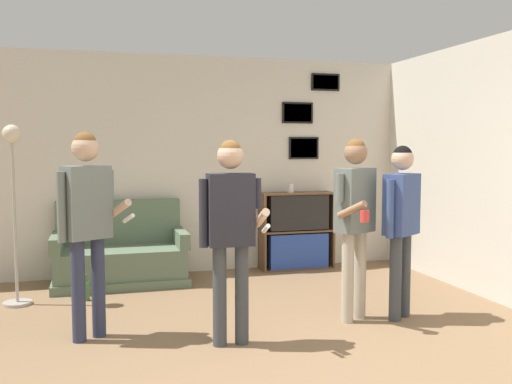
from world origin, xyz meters
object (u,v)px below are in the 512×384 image
bookshelf (297,231)px  person_spectator_near_bookshelf (401,214)px  drinking_cup (291,188)px  person_player_foreground_left (87,213)px  couch (120,257)px  person_player_foreground_center (231,221)px  floor_lamp (14,189)px  person_watcher_holding_cup (355,210)px  bottle_on_floor (86,290)px

bookshelf → person_spectator_near_bookshelf: 2.33m
drinking_cup → person_player_foreground_left: bearing=-139.7°
couch → person_player_foreground_left: bearing=-99.7°
person_player_foreground_left → person_player_foreground_center: (1.09, -0.44, -0.05)m
floor_lamp → person_watcher_holding_cup: (3.03, -1.37, -0.14)m
floor_lamp → person_watcher_holding_cup: floor_lamp is taller
bookshelf → person_watcher_holding_cup: bearing=-96.1°
floor_lamp → person_spectator_near_bookshelf: size_ratio=1.13×
person_player_foreground_left → drinking_cup: (2.47, 2.09, -0.00)m
person_player_foreground_center → bookshelf: bearing=60.1°
couch → bookshelf: bearing=4.9°
floor_lamp → person_spectator_near_bookshelf: floor_lamp is taller
person_player_foreground_left → person_player_foreground_center: size_ratio=1.04×
floor_lamp → person_player_foreground_center: 2.48m
person_player_foreground_left → person_watcher_holding_cup: bearing=-2.9°
couch → person_player_foreground_center: bearing=-71.9°
person_spectator_near_bookshelf → bottle_on_floor: (-2.80, 1.41, -0.86)m
couch → drinking_cup: size_ratio=13.65×
couch → bookshelf: (2.23, 0.19, 0.19)m
person_player_foreground_center → bottle_on_floor: 2.22m
couch → bottle_on_floor: bearing=-119.3°
person_player_foreground_left → person_watcher_holding_cup: size_ratio=1.03×
couch → bottle_on_floor: (-0.37, -0.67, -0.20)m
person_player_foreground_center → person_player_foreground_left: bearing=158.0°
bookshelf → person_player_foreground_center: size_ratio=0.61×
person_spectator_near_bookshelf → drinking_cup: 2.29m
couch → person_player_foreground_left: 2.07m
floor_lamp → bottle_on_floor: floor_lamp is taller
person_player_foreground_center → bottle_on_floor: bearing=124.2°
person_watcher_holding_cup → bottle_on_floor: person_watcher_holding_cup is taller
floor_lamp → person_watcher_holding_cup: size_ratio=1.09×
drinking_cup → floor_lamp: bearing=-165.2°
person_watcher_holding_cup → bottle_on_floor: size_ratio=5.98×
person_player_foreground_center → couch: bearing=108.1°
bookshelf → drinking_cup: drinking_cup is taller
person_spectator_near_bookshelf → bottle_on_floor: person_spectator_near_bookshelf is taller
person_watcher_holding_cup → person_spectator_near_bookshelf: size_ratio=1.04×
person_player_foreground_left → person_watcher_holding_cup: (2.32, -0.12, -0.03)m
bookshelf → person_player_foreground_left: person_player_foreground_left is taller
person_player_foreground_center → drinking_cup: size_ratio=14.86×
person_player_foreground_left → drinking_cup: 3.24m
couch → person_watcher_holding_cup: (1.99, -2.02, 0.71)m
couch → person_player_foreground_left: (-0.33, -1.90, 0.74)m
couch → bottle_on_floor: size_ratio=5.44×
person_watcher_holding_cup → couch: bearing=134.6°
bottle_on_floor → couch: bearing=60.7°
person_player_foreground_center → person_spectator_near_bookshelf: person_player_foreground_center is taller
couch → person_watcher_holding_cup: bearing=-45.4°
person_player_foreground_left → person_watcher_holding_cup: person_player_foreground_left is taller
bookshelf → bottle_on_floor: (-2.60, -0.86, -0.39)m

